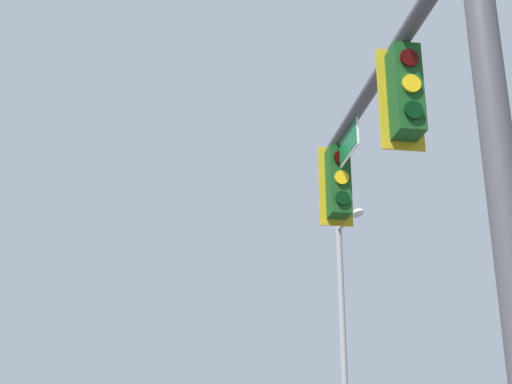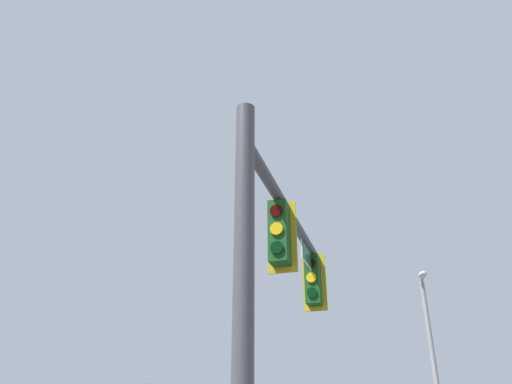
% 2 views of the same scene
% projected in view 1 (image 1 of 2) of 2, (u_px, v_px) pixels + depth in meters
% --- Properties ---
extents(signal_pole_near, '(5.54, 1.27, 6.33)m').
position_uv_depth(signal_pole_near, '(415.00, 144.00, 7.80)').
color(signal_pole_near, '#47474C').
rests_on(signal_pole_near, ground_plane).
extents(street_lamp, '(2.27, 0.56, 7.36)m').
position_uv_depth(street_lamp, '(345.00, 328.00, 19.73)').
color(street_lamp, gray).
rests_on(street_lamp, ground_plane).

